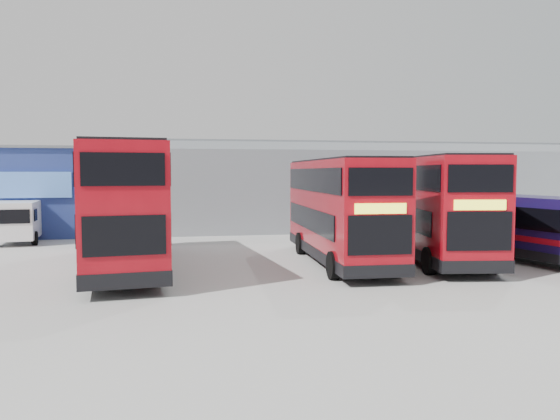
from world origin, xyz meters
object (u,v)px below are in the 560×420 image
object	(u,v)px
double_decker_right	(431,208)
panel_van	(20,219)
double_decker_centre	(340,211)
double_decker_left	(121,208)
office_block	(51,190)
maintenance_shed	(380,187)
single_decker_blue	(554,232)

from	to	relation	value
double_decker_right	panel_van	bearing A→B (deg)	161.97
double_decker_centre	double_decker_left	bearing A→B (deg)	-179.39
panel_van	double_decker_centre	bearing A→B (deg)	-38.10
double_decker_centre	panel_van	bearing A→B (deg)	149.03
double_decker_right	double_decker_left	bearing A→B (deg)	-171.73
office_block	double_decker_left	bearing A→B (deg)	-68.40
maintenance_shed	panel_van	size ratio (longest dim) A/B	5.95
double_decker_right	double_decker_centre	bearing A→B (deg)	-169.27
double_decker_left	double_decker_right	world-z (taller)	double_decker_left
double_decker_left	double_decker_centre	xyz separation A→B (m)	(8.57, -0.20, -0.24)
maintenance_shed	single_decker_blue	bearing A→B (deg)	-89.58
double_decker_centre	panel_van	xyz separation A→B (m)	(-14.66, 9.48, -0.88)
office_block	double_decker_right	bearing A→B (deg)	-37.56
office_block	double_decker_centre	size ratio (longest dim) A/B	1.23
office_block	maintenance_shed	distance (m)	22.09
panel_van	double_decker_left	bearing A→B (deg)	-61.93
office_block	double_decker_centre	xyz separation A→B (m)	(14.07, -14.11, -0.49)
double_decker_left	double_decker_right	size ratio (longest dim) A/B	1.08
double_decker_centre	double_decker_right	bearing A→B (deg)	4.23
office_block	double_decker_right	world-z (taller)	office_block
maintenance_shed	single_decker_blue	xyz separation A→B (m)	(0.14, -18.42, -1.27)
maintenance_shed	double_decker_centre	distance (m)	17.97
double_decker_left	double_decker_centre	bearing A→B (deg)	172.33
maintenance_shed	double_decker_centre	size ratio (longest dim) A/B	3.05
single_decker_blue	double_decker_centre	bearing A→B (deg)	-27.34
maintenance_shed	panel_van	bearing A→B (deg)	-163.63
panel_van	double_decker_right	bearing A→B (deg)	-31.67
office_block	single_decker_blue	size ratio (longest dim) A/B	1.21
office_block	double_decker_centre	world-z (taller)	office_block
panel_van	office_block	bearing A→B (deg)	77.62
single_decker_blue	panel_van	world-z (taller)	single_decker_blue
maintenance_shed	panel_van	world-z (taller)	maintenance_shed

